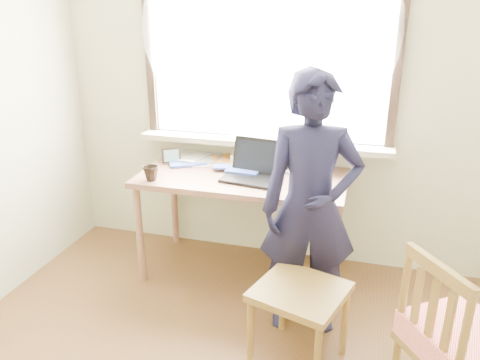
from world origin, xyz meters
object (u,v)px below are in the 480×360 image
(laptop, at_px, (254,169))
(side_chair, at_px, (456,342))
(mug_white, at_px, (238,160))
(desk, at_px, (243,186))
(person, at_px, (310,207))
(mug_dark, at_px, (151,173))
(work_chair, at_px, (300,300))

(laptop, relative_size, side_chair, 0.45)
(mug_white, xyz_separation_m, side_chair, (1.36, -1.24, -0.33))
(desk, relative_size, person, 0.91)
(mug_dark, relative_size, person, 0.07)
(mug_white, distance_m, work_chair, 1.25)
(desk, height_order, work_chair, desk)
(laptop, bearing_deg, work_chair, -60.06)
(side_chair, relative_size, person, 0.57)
(mug_white, distance_m, person, 0.90)
(side_chair, bearing_deg, person, 141.64)
(mug_dark, height_order, work_chair, mug_dark)
(mug_dark, bearing_deg, desk, 25.04)
(mug_white, distance_m, side_chair, 1.87)
(mug_white, distance_m, mug_dark, 0.65)
(laptop, distance_m, side_chair, 1.60)
(mug_white, bearing_deg, desk, -64.37)
(desk, xyz_separation_m, person, (0.53, -0.47, 0.10))
(work_chair, relative_size, person, 0.36)
(person, bearing_deg, side_chair, -51.37)
(laptop, height_order, mug_dark, laptop)
(mug_dark, bearing_deg, work_chair, -26.41)
(work_chair, relative_size, side_chair, 0.62)
(laptop, bearing_deg, mug_white, 130.02)
(work_chair, height_order, person, person)
(laptop, bearing_deg, desk, 162.89)
(laptop, bearing_deg, mug_dark, -160.16)
(laptop, xyz_separation_m, mug_dark, (-0.65, -0.24, -0.01))
(mug_dark, relative_size, work_chair, 0.19)
(desk, height_order, side_chair, side_chair)
(laptop, distance_m, work_chair, 1.00)
(side_chair, distance_m, person, 0.99)
(mug_white, relative_size, person, 0.07)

